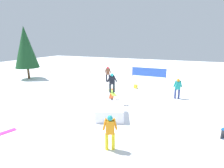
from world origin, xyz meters
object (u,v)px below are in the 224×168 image
at_px(main_rider_on_rail, 112,83).
at_px(backpack_on_snow, 136,86).
at_px(bystander_teal, 178,88).
at_px(rail_feature, 112,94).
at_px(pine_tree_near, 25,47).
at_px(bystander_brown, 108,73).
at_px(bystander_orange, 110,131).

xyz_separation_m(main_rider_on_rail, backpack_on_snow, (4.44, -0.39, -1.24)).
bearing_deg(backpack_on_snow, bystander_teal, 176.05).
xyz_separation_m(rail_feature, pine_tree_near, (3.67, 11.79, 2.83)).
xyz_separation_m(bystander_brown, backpack_on_snow, (-1.51, -3.43, -0.70)).
height_order(bystander_teal, bystander_orange, bystander_teal).
height_order(rail_feature, main_rider_on_rail, main_rider_on_rail).
distance_m(bystander_teal, pine_tree_near, 16.01).
bearing_deg(backpack_on_snow, main_rider_on_rail, 104.28).
bearing_deg(bystander_brown, backpack_on_snow, -47.76).
bearing_deg(rail_feature, bystander_brown, 6.42).
bearing_deg(bystander_brown, pine_tree_near, 170.54).
distance_m(bystander_brown, bystander_orange, 11.84).
distance_m(rail_feature, bystander_brown, 6.68).
relative_size(bystander_brown, bystander_orange, 1.08).
distance_m(rail_feature, main_rider_on_rail, 0.76).
bearing_deg(backpack_on_snow, rail_feature, 104.28).
distance_m(backpack_on_snow, pine_tree_near, 12.64).
height_order(rail_feature, bystander_orange, bystander_orange).
bearing_deg(pine_tree_near, bystander_brown, -75.41).
xyz_separation_m(rail_feature, bystander_teal, (2.89, -3.98, 0.19)).
bearing_deg(bystander_teal, bystander_orange, 53.44).
bearing_deg(pine_tree_near, bystander_teal, -92.81).
relative_size(main_rider_on_rail, pine_tree_near, 0.25).
bearing_deg(main_rider_on_rail, backpack_on_snow, -41.71).
relative_size(bystander_brown, pine_tree_near, 0.27).
height_order(bystander_orange, pine_tree_near, pine_tree_near).
distance_m(main_rider_on_rail, pine_tree_near, 12.52).
bearing_deg(bystander_orange, pine_tree_near, 120.37).
bearing_deg(pine_tree_near, bystander_orange, -121.53).
bearing_deg(main_rider_on_rail, pine_tree_near, 36.07).
relative_size(bystander_teal, backpack_on_snow, 4.39).
height_order(rail_feature, pine_tree_near, pine_tree_near).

